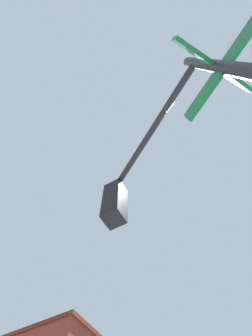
{
  "coord_description": "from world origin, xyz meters",
  "views": [
    {
      "loc": [
        -7.68,
        -6.35,
        1.58
      ],
      "look_at": [
        -6.51,
        -5.69,
        4.23
      ],
      "focal_mm": 24.58,
      "sensor_mm": 36.0,
      "label": 1
    }
  ],
  "objects": [
    {
      "name": "traffic_signal_near",
      "position": [
        -6.6,
        -6.19,
        3.7
      ],
      "size": [
        1.72,
        2.55,
        5.25
      ],
      "color": "black",
      "rests_on": "ground_plane"
    }
  ]
}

